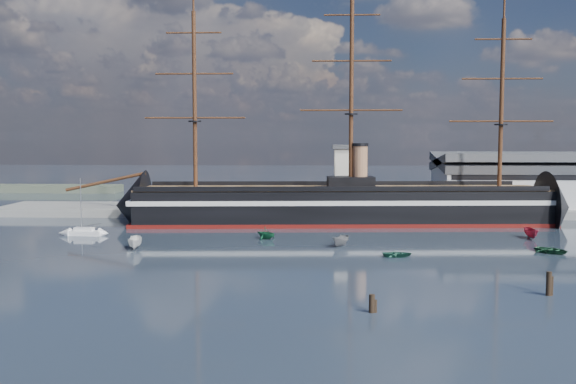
{
  "coord_description": "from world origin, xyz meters",
  "views": [
    {
      "loc": [
        -3.82,
        -79.57,
        18.96
      ],
      "look_at": [
        -8.49,
        35.0,
        9.0
      ],
      "focal_mm": 40.0,
      "sensor_mm": 36.0,
      "label": 1
    }
  ],
  "objects": [
    {
      "name": "sailboat",
      "position": [
        -47.89,
        40.47,
        0.7
      ],
      "size": [
        7.09,
        2.74,
        11.07
      ],
      "rotation": [
        0.0,
        0.0,
        -0.1
      ],
      "color": "white",
      "rests_on": "ground"
    },
    {
      "name": "piling_near_mid",
      "position": [
        2.46,
        -11.49,
        0.0
      ],
      "size": [
        0.64,
        0.64,
        2.69
      ],
      "primitive_type": "cylinder",
      "color": "black",
      "rests_on": "ground"
    },
    {
      "name": "warehouse",
      "position": [
        58.0,
        80.0,
        7.98
      ],
      "size": [
        63.0,
        21.0,
        11.6
      ],
      "color": "#B7BABC",
      "rests_on": "ground"
    },
    {
      "name": "warship",
      "position": [
        0.41,
        60.0,
        4.04
      ],
      "size": [
        113.35,
        21.77,
        53.94
      ],
      "rotation": [
        0.0,
        0.0,
        0.06
      ],
      "color": "black",
      "rests_on": "ground"
    },
    {
      "name": "quay_tower",
      "position": [
        3.0,
        73.0,
        9.75
      ],
      "size": [
        5.0,
        5.0,
        15.0
      ],
      "color": "silver",
      "rests_on": "ground"
    },
    {
      "name": "motorboat_c",
      "position": [
        0.83,
        30.24,
        0.0
      ],
      "size": [
        6.01,
        4.51,
        2.28
      ],
      "primitive_type": "imported",
      "rotation": [
        0.0,
        0.0,
        -0.49
      ],
      "color": "slate",
      "rests_on": "ground"
    },
    {
      "name": "motorboat_e",
      "position": [
        34.85,
        25.08,
        0.0
      ],
      "size": [
        3.28,
        3.32,
        1.55
      ],
      "primitive_type": "imported",
      "rotation": [
        0.0,
        0.0,
        0.8
      ],
      "color": "#194229",
      "rests_on": "ground"
    },
    {
      "name": "ground",
      "position": [
        0.0,
        40.0,
        0.0
      ],
      "size": [
        600.0,
        600.0,
        0.0
      ],
      "primitive_type": "plane",
      "color": "#1E272F",
      "rests_on": "ground"
    },
    {
      "name": "quay",
      "position": [
        10.0,
        76.0,
        0.0
      ],
      "size": [
        180.0,
        18.0,
        2.0
      ],
      "primitive_type": "cube",
      "color": "slate",
      "rests_on": "ground"
    },
    {
      "name": "piling_near_right",
      "position": [
        24.25,
        -3.13,
        0.0
      ],
      "size": [
        0.64,
        0.64,
        3.58
      ],
      "primitive_type": "cylinder",
      "color": "black",
      "rests_on": "ground"
    },
    {
      "name": "motorboat_a",
      "position": [
        -33.89,
        26.02,
        0.0
      ],
      "size": [
        6.9,
        3.42,
        2.64
      ],
      "primitive_type": "imported",
      "rotation": [
        0.0,
        0.0,
        0.16
      ],
      "color": "white",
      "rests_on": "ground"
    },
    {
      "name": "motorboat_f",
      "position": [
        36.62,
        40.15,
        0.0
      ],
      "size": [
        6.21,
        2.46,
        2.46
      ],
      "primitive_type": "imported",
      "rotation": [
        0.0,
        0.0,
        -0.03
      ],
      "color": "maroon",
      "rests_on": "ground"
    },
    {
      "name": "motorboat_b",
      "position": [
        9.38,
        20.96,
        0.0
      ],
      "size": [
        1.25,
        2.9,
        1.34
      ],
      "primitive_type": "imported",
      "rotation": [
        0.0,
        0.0,
        1.61
      ],
      "color": "#27624C",
      "rests_on": "ground"
    },
    {
      "name": "motorboat_d",
      "position": [
        -12.71,
        37.97,
        0.0
      ],
      "size": [
        6.34,
        7.08,
        2.45
      ],
      "primitive_type": "imported",
      "rotation": [
        0.0,
        0.0,
        0.92
      ],
      "color": "#155834",
      "rests_on": "ground"
    }
  ]
}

